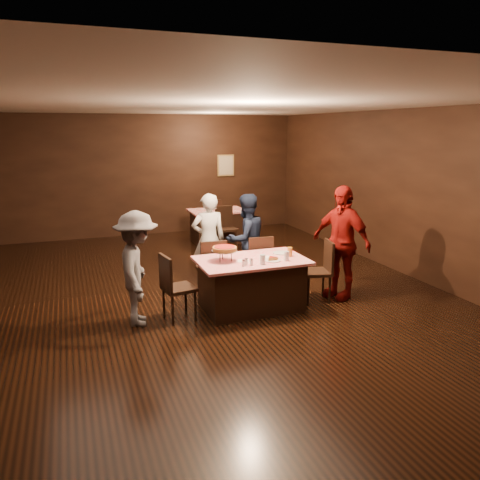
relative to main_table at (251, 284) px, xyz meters
The scene contains 22 objects.
room 2.01m from the main_table, 132.83° to the left, with size 10.00×10.04×3.02m.
main_table is the anchor object (origin of this frame).
back_table 4.35m from the main_table, 79.03° to the left, with size 1.30×0.90×0.77m, color #B90C0C.
chair_far_left 0.85m from the main_table, 118.07° to the left, with size 0.42×0.42×0.95m, color black.
chair_far_right 0.85m from the main_table, 61.93° to the left, with size 0.42×0.42×0.95m, color black.
chair_end_left 1.10m from the main_table, behind, with size 0.42×0.42×0.95m, color black.
chair_end_right 1.10m from the main_table, ahead, with size 0.42×0.42×0.95m, color black.
chair_back_near 3.66m from the main_table, 76.95° to the left, with size 0.42×0.42×0.95m, color black.
chair_back_far 4.94m from the main_table, 80.36° to the left, with size 0.42×0.42×0.95m, color black.
diner_white_jacket 1.41m from the main_table, 101.37° to the left, with size 0.58×0.38×1.59m, color silver.
diner_navy_hoodie 1.26m from the main_table, 72.81° to the left, with size 0.77×0.60×1.58m, color #141D33.
diner_grey_knit 1.71m from the main_table, behind, with size 1.02×0.59×1.58m, color slate.
diner_red_shirt 1.60m from the main_table, ahead, with size 1.06×0.44×1.80m, color maroon.
pizza_stand 0.70m from the main_table, behind, with size 0.38×0.38×0.22m.
plate_with_slice 0.51m from the main_table, 35.75° to the right, with size 0.25×0.25×0.06m.
plate_empty 0.69m from the main_table, 15.26° to the left, with size 0.25×0.25×0.01m, color white.
glass_front_left 0.55m from the main_table, 80.54° to the right, with size 0.08×0.08×0.14m, color silver.
glass_front_right 0.69m from the main_table, 29.05° to the right, with size 0.08×0.08×0.14m, color silver.
glass_amber 0.75m from the main_table, ahead, with size 0.08×0.08×0.14m, color #BF7F26.
condiments 0.55m from the main_table, 122.43° to the right, with size 0.17×0.10×0.09m.
napkin_center 0.49m from the main_table, ahead, with size 0.16×0.16×0.01m, color white.
napkin_left 0.42m from the main_table, 161.57° to the right, with size 0.16×0.16×0.01m, color white.
Camera 1 is at (-1.78, -6.88, 2.64)m, focal length 35.00 mm.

